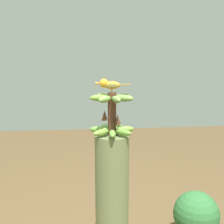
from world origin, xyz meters
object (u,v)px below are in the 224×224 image
(banana_tree, at_px, (112,212))
(tropical_shrub, at_px, (196,214))
(perched_bird, at_px, (109,84))
(banana_bunch, at_px, (112,114))

(banana_tree, xyz_separation_m, tropical_shrub, (-0.32, 0.69, -0.25))
(banana_tree, height_order, tropical_shrub, banana_tree)
(banana_tree, relative_size, perched_bird, 4.93)
(perched_bird, bearing_deg, banana_tree, 54.02)
(tropical_shrub, bearing_deg, perched_bird, -66.38)
(banana_tree, bearing_deg, banana_bunch, -27.93)
(banana_bunch, xyz_separation_m, tropical_shrub, (-0.32, 0.69, -0.87))
(banana_tree, xyz_separation_m, perched_bird, (-0.01, -0.02, 0.80))
(banana_bunch, height_order, perched_bird, perched_bird)
(banana_tree, distance_m, banana_bunch, 0.62)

